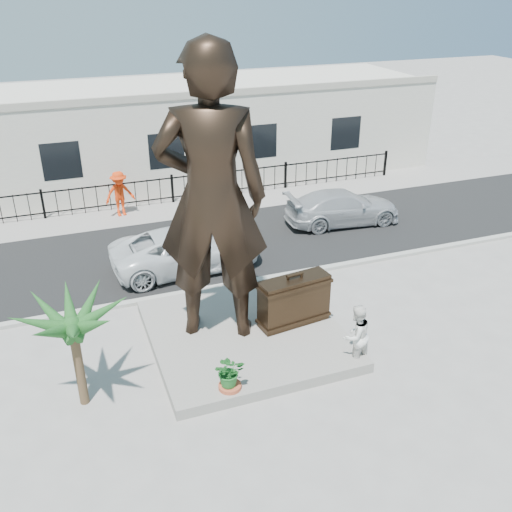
% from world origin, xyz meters
% --- Properties ---
extents(ground, '(100.00, 100.00, 0.00)m').
position_xyz_m(ground, '(0.00, 0.00, 0.00)').
color(ground, '#9E9991').
rests_on(ground, ground).
extents(street, '(40.00, 7.00, 0.01)m').
position_xyz_m(street, '(0.00, 8.00, 0.01)').
color(street, black).
rests_on(street, ground).
extents(curb, '(40.00, 0.25, 0.12)m').
position_xyz_m(curb, '(0.00, 4.50, 0.06)').
color(curb, '#A5A399').
rests_on(curb, ground).
extents(far_sidewalk, '(40.00, 2.50, 0.02)m').
position_xyz_m(far_sidewalk, '(0.00, 12.00, 0.01)').
color(far_sidewalk, '#9E9991').
rests_on(far_sidewalk, ground).
extents(plinth, '(5.20, 5.20, 0.30)m').
position_xyz_m(plinth, '(-0.50, 1.50, 0.15)').
color(plinth, gray).
rests_on(plinth, ground).
extents(fence, '(22.00, 0.10, 1.20)m').
position_xyz_m(fence, '(0.00, 12.80, 0.60)').
color(fence, black).
rests_on(fence, ground).
extents(building, '(28.00, 7.00, 4.40)m').
position_xyz_m(building, '(0.00, 17.00, 2.20)').
color(building, silver).
rests_on(building, ground).
extents(statue, '(3.32, 2.75, 7.81)m').
position_xyz_m(statue, '(-1.25, 1.87, 4.21)').
color(statue, black).
rests_on(statue, plinth).
extents(suitcase, '(2.09, 0.91, 1.43)m').
position_xyz_m(suitcase, '(0.92, 1.40, 1.01)').
color(suitcase, black).
rests_on(suitcase, plinth).
extents(tourist, '(0.99, 0.86, 1.74)m').
position_xyz_m(tourist, '(1.82, -0.55, 0.87)').
color(tourist, white).
rests_on(tourist, ground).
extents(car_white, '(5.30, 2.61, 1.45)m').
position_xyz_m(car_white, '(-0.96, 6.32, 0.73)').
color(car_white, silver).
rests_on(car_white, street).
extents(car_silver, '(4.89, 2.32, 1.38)m').
position_xyz_m(car_silver, '(6.03, 8.03, 0.70)').
color(car_silver, '#AFB0B3').
rests_on(car_silver, street).
extents(worker, '(1.35, 0.91, 1.93)m').
position_xyz_m(worker, '(-2.41, 12.01, 0.99)').
color(worker, '#EC370C').
rests_on(worker, far_sidewalk).
extents(palm_tree, '(1.80, 1.80, 3.20)m').
position_xyz_m(palm_tree, '(-5.02, 0.33, 0.00)').
color(palm_tree, '#1C4D1C').
rests_on(palm_tree, ground).
extents(planter, '(0.56, 0.56, 0.40)m').
position_xyz_m(planter, '(-1.68, -0.74, 0.20)').
color(planter, '#B94F31').
rests_on(planter, ground).
extents(shrub, '(0.83, 0.76, 0.81)m').
position_xyz_m(shrub, '(-1.68, -0.74, 0.80)').
color(shrub, '#226827').
rests_on(shrub, planter).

